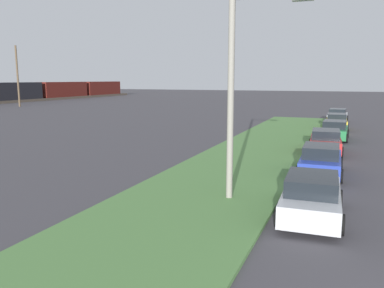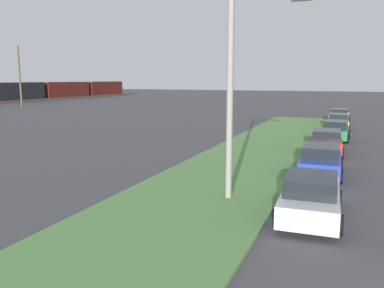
# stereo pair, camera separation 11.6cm
# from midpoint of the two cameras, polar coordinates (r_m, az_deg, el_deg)

# --- Properties ---
(grass_median) EXTENTS (60.00, 6.00, 0.12)m
(grass_median) POSITION_cam_midpoint_polar(r_m,az_deg,el_deg) (18.10, 4.40, -4.93)
(grass_median) COLOR #517F42
(grass_median) RESTS_ON ground
(parked_car_silver) EXTENTS (4.37, 2.16, 1.47)m
(parked_car_silver) POSITION_cam_midpoint_polar(r_m,az_deg,el_deg) (13.61, 16.91, -7.35)
(parked_car_silver) COLOR #B2B5BA
(parked_car_silver) RESTS_ON ground
(parked_car_blue) EXTENTS (4.34, 2.10, 1.47)m
(parked_car_blue) POSITION_cam_midpoint_polar(r_m,az_deg,el_deg) (19.64, 18.22, -2.28)
(parked_car_blue) COLOR #23389E
(parked_car_blue) RESTS_ON ground
(parked_car_red) EXTENTS (4.40, 2.21, 1.47)m
(parked_car_red) POSITION_cam_midpoint_polar(r_m,az_deg,el_deg) (25.65, 18.87, 0.36)
(parked_car_red) COLOR red
(parked_car_red) RESTS_ON ground
(parked_car_green) EXTENTS (4.34, 2.09, 1.47)m
(parked_car_green) POSITION_cam_midpoint_polar(r_m,az_deg,el_deg) (31.44, 20.08, 1.90)
(parked_car_green) COLOR #1E6B38
(parked_car_green) RESTS_ON ground
(parked_car_yellow) EXTENTS (4.36, 2.13, 1.47)m
(parked_car_yellow) POSITION_cam_midpoint_polar(r_m,az_deg,el_deg) (37.90, 20.35, 3.08)
(parked_car_yellow) COLOR gold
(parked_car_yellow) RESTS_ON ground
(parked_car_white) EXTENTS (4.36, 2.13, 1.47)m
(parked_car_white) POSITION_cam_midpoint_polar(r_m,az_deg,el_deg) (44.21, 20.50, 3.91)
(parked_car_white) COLOR silver
(parked_car_white) RESTS_ON ground
(streetlight) EXTENTS (0.39, 2.87, 7.50)m
(streetlight) POSITION_cam_midpoint_polar(r_m,az_deg,el_deg) (14.24, 6.89, 8.73)
(streetlight) COLOR gray
(streetlight) RESTS_ON ground
(distant_utility_pole) EXTENTS (0.30, 0.30, 10.00)m
(distant_utility_pole) POSITION_cam_midpoint_polar(r_m,az_deg,el_deg) (71.36, -24.26, 9.03)
(distant_utility_pole) COLOR brown
(distant_utility_pole) RESTS_ON ground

